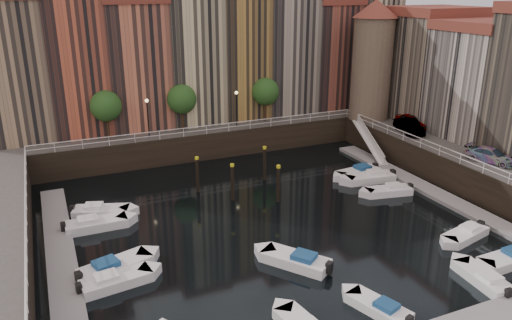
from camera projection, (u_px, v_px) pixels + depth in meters
name	position (u px, v px, depth m)	size (l,w,h in m)	color
ground	(269.00, 219.00, 41.35)	(200.00, 200.00, 0.00)	black
quay_far	(182.00, 125.00, 63.29)	(80.00, 20.00, 3.00)	black
dock_left	(62.00, 265.00, 34.29)	(2.00, 28.00, 0.35)	gray
dock_right	(430.00, 191.00, 46.56)	(2.00, 28.00, 0.35)	gray
mountains	(102.00, 25.00, 134.29)	(145.00, 100.00, 18.00)	#2D382D
far_terrace	(211.00, 50.00, 59.22)	(48.70, 10.30, 17.50)	#91795C
right_terrace	(486.00, 75.00, 51.47)	(9.30, 24.30, 14.00)	#7B6F5D
corner_tower	(372.00, 59.00, 58.03)	(5.20, 5.20, 13.80)	#6B5B4C
promenade_trees	(188.00, 99.00, 54.35)	(21.20, 3.20, 5.20)	black
street_lamps	(194.00, 107.00, 53.84)	(10.36, 0.36, 4.18)	black
railings	(246.00, 158.00, 44.30)	(36.08, 34.04, 0.52)	white
gangway	(369.00, 140.00, 55.82)	(2.78, 8.32, 3.73)	white
mooring_pilings	(243.00, 176.00, 45.98)	(7.35, 5.68, 3.78)	black
boat_left_1	(115.00, 281.00, 32.09)	(4.86, 2.34, 1.09)	white
boat_left_2	(114.00, 267.00, 33.56)	(5.27, 3.21, 1.18)	white
boat_left_3	(95.00, 224.00, 39.61)	(5.02, 1.84, 1.15)	white
boat_left_4	(100.00, 211.00, 41.91)	(4.93, 3.20, 1.11)	white
boat_right_0	(509.00, 259.00, 34.66)	(4.67, 1.81, 1.07)	white
boat_right_1	(466.00, 234.00, 38.14)	(4.52, 2.51, 1.01)	white
boat_right_2	(389.00, 191.00, 46.12)	(4.63, 2.41, 1.04)	white
boat_right_3	(371.00, 178.00, 49.10)	(5.21, 2.49, 1.17)	white
boat_right_4	(358.00, 172.00, 50.53)	(4.99, 2.35, 1.12)	white
boat_near_2	(380.00, 308.00, 29.50)	(2.69, 4.29, 0.96)	white
boat_near_3	(483.00, 278.00, 32.41)	(1.97, 4.53, 1.03)	white
car_a	(412.00, 122.00, 55.96)	(1.79, 4.44, 1.51)	gray
car_b	(409.00, 127.00, 53.91)	(1.62, 4.64, 1.53)	gray
car_c	(491.00, 156.00, 45.19)	(1.82, 4.48, 1.30)	gray
boat_extra_343	(297.00, 261.00, 34.40)	(4.30, 4.97, 1.17)	white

